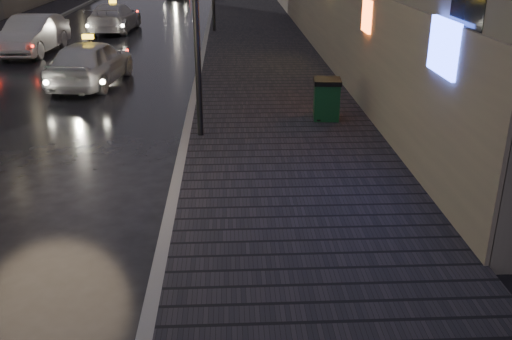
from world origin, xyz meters
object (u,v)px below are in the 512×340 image
(trash_bin, at_px, (327,99))
(car_left_mid, at_px, (33,35))
(taxi_near, at_px, (91,62))
(taxi_mid, at_px, (114,17))

(trash_bin, distance_m, car_left_mid, 14.56)
(taxi_near, bearing_deg, taxi_mid, -75.88)
(trash_bin, height_order, taxi_mid, taxi_mid)
(trash_bin, bearing_deg, taxi_near, 152.07)
(taxi_near, height_order, taxi_mid, taxi_near)
(taxi_mid, bearing_deg, trash_bin, 121.12)
(trash_bin, relative_size, taxi_near, 0.24)
(taxi_near, height_order, car_left_mid, car_left_mid)
(trash_bin, distance_m, taxi_near, 8.27)
(trash_bin, xyz_separation_m, taxi_near, (-6.90, 4.55, 0.06))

